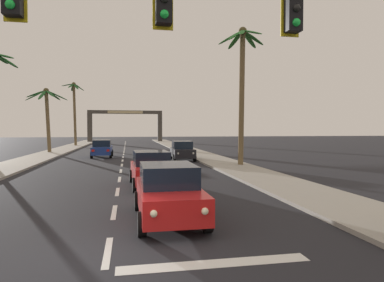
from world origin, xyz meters
name	(u,v)px	position (x,y,z in m)	size (l,w,h in m)	color
ground_plane	(106,260)	(0.00, 0.00, 0.00)	(220.00, 220.00, 0.00)	#232328
sidewalk_right	(218,161)	(7.80, 20.00, 0.07)	(3.20, 110.00, 0.14)	#9E998E
sidewalk_left	(15,165)	(-7.80, 20.00, 0.07)	(3.20, 110.00, 0.14)	#9E998E
lane_markings	(127,164)	(0.41, 19.86, 0.00)	(4.28, 87.09, 0.01)	silver
traffic_signal_mast	(244,29)	(2.87, -0.39, 4.85)	(11.32, 0.41, 6.72)	#2D2D33
sedan_lead_at_stop_bar	(168,192)	(1.65, 2.93, 0.85)	(1.97, 4.46, 1.68)	red
sedan_third_in_queue	(151,168)	(1.56, 9.13, 0.85)	(2.08, 4.50, 1.68)	red
sedan_oncoming_far	(102,148)	(-1.99, 26.70, 0.85)	(1.95, 4.45, 1.68)	navy
sedan_parked_nearest_kerb	(182,151)	(5.13, 22.00, 0.85)	(2.05, 4.49, 1.68)	black
palm_left_third	(47,107)	(-8.46, 33.40, 5.17)	(4.62, 4.57, 7.34)	brown
palm_left_farthest	(74,105)	(-7.75, 48.82, 6.55)	(3.47, 3.44, 10.07)	brown
palm_right_second	(242,74)	(8.65, 16.49, 6.77)	(3.59, 3.54, 10.13)	brown
town_gateway_arch	(125,121)	(0.00, 64.65, 4.28)	(15.18, 0.90, 6.55)	#423D38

